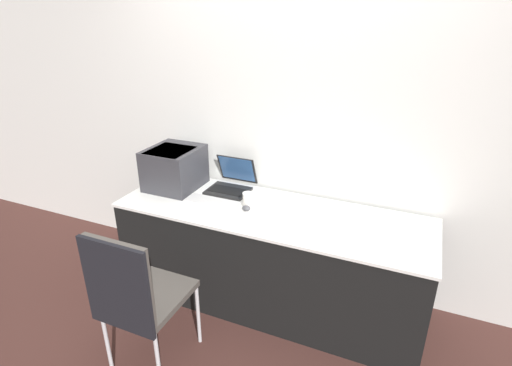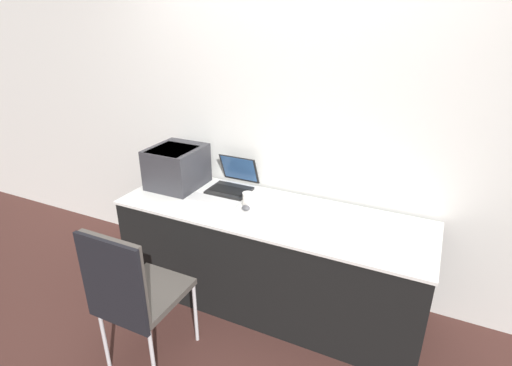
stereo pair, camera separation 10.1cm
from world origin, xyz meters
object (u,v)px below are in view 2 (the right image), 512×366
mouse (246,208)px  chair (130,289)px  coffee_cup (248,200)px  printer (177,165)px  external_keyboard (213,201)px  laptop_left (233,182)px

mouse → chair: bearing=-108.3°
coffee_cup → printer: bearing=171.9°
printer → mouse: size_ratio=6.67×
printer → coffee_cup: (0.67, -0.10, -0.12)m
mouse → chair: (-0.29, -0.88, -0.17)m
printer → external_keyboard: bearing=-19.6°
external_keyboard → mouse: size_ratio=6.46×
coffee_cup → mouse: bearing=-74.9°
external_keyboard → coffee_cup: coffee_cup is taller
laptop_left → mouse: 0.39m
laptop_left → mouse: bearing=-47.8°
printer → chair: printer is taller
laptop_left → external_keyboard: bearing=-91.9°
coffee_cup → laptop_left: bearing=136.8°
laptop_left → chair: size_ratio=0.34×
external_keyboard → chair: size_ratio=0.40×
printer → laptop_left: bearing=17.4°
laptop_left → mouse: (0.26, -0.29, -0.03)m
laptop_left → chair: 1.18m
laptop_left → external_keyboard: size_ratio=0.84×
printer → coffee_cup: size_ratio=3.81×
printer → mouse: bearing=-12.5°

